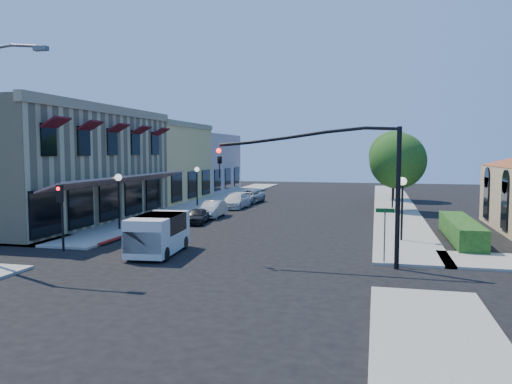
% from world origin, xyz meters
% --- Properties ---
extents(ground, '(120.00, 120.00, 0.00)m').
position_xyz_m(ground, '(0.00, 0.00, 0.00)').
color(ground, black).
rests_on(ground, ground).
extents(sidewalk_left, '(3.50, 50.00, 0.12)m').
position_xyz_m(sidewalk_left, '(-8.75, 27.00, 0.06)').
color(sidewalk_left, gray).
rests_on(sidewalk_left, ground).
extents(sidewalk_right, '(3.50, 50.00, 0.12)m').
position_xyz_m(sidewalk_right, '(8.75, 27.00, 0.06)').
color(sidewalk_right, gray).
rests_on(sidewalk_right, ground).
extents(curb_red_strip, '(0.25, 10.00, 0.06)m').
position_xyz_m(curb_red_strip, '(-6.90, 8.00, 0.00)').
color(curb_red_strip, maroon).
rests_on(curb_red_strip, ground).
extents(corner_brick_building, '(11.77, 18.20, 8.10)m').
position_xyz_m(corner_brick_building, '(-15.45, 11.00, 4.01)').
color(corner_brick_building, tan).
rests_on(corner_brick_building, ground).
extents(yellow_stucco_building, '(10.00, 12.00, 7.60)m').
position_xyz_m(yellow_stucco_building, '(-15.50, 26.00, 3.80)').
color(yellow_stucco_building, '#D5B460').
rests_on(yellow_stucco_building, ground).
extents(pink_stucco_building, '(10.00, 12.00, 7.00)m').
position_xyz_m(pink_stucco_building, '(-15.50, 38.00, 3.50)').
color(pink_stucco_building, tan).
rests_on(pink_stucco_building, ground).
extents(hedge, '(1.40, 8.00, 1.10)m').
position_xyz_m(hedge, '(11.70, 9.00, 0.00)').
color(hedge, '#194313').
rests_on(hedge, ground).
extents(street_tree_a, '(4.56, 4.56, 6.48)m').
position_xyz_m(street_tree_a, '(8.80, 22.00, 4.19)').
color(street_tree_a, '#372016').
rests_on(street_tree_a, ground).
extents(street_tree_b, '(4.94, 4.94, 7.02)m').
position_xyz_m(street_tree_b, '(8.80, 32.00, 4.54)').
color(street_tree_b, '#372016').
rests_on(street_tree_b, ground).
extents(signal_mast_arm, '(8.01, 0.39, 6.00)m').
position_xyz_m(signal_mast_arm, '(5.86, 1.50, 4.09)').
color(signal_mast_arm, black).
rests_on(signal_mast_arm, ground).
extents(secondary_signal, '(0.28, 0.42, 3.32)m').
position_xyz_m(secondary_signal, '(-8.00, 1.41, 2.32)').
color(secondary_signal, black).
rests_on(secondary_signal, ground).
extents(street_name_sign, '(0.80, 0.06, 2.50)m').
position_xyz_m(street_name_sign, '(7.50, 2.20, 1.70)').
color(street_name_sign, '#595B5E').
rests_on(street_name_sign, ground).
extents(lamppost_left_near, '(0.44, 0.44, 3.57)m').
position_xyz_m(lamppost_left_near, '(-8.50, 8.00, 2.74)').
color(lamppost_left_near, black).
rests_on(lamppost_left_near, ground).
extents(lamppost_left_far, '(0.44, 0.44, 3.57)m').
position_xyz_m(lamppost_left_far, '(-8.50, 22.00, 2.74)').
color(lamppost_left_far, black).
rests_on(lamppost_left_far, ground).
extents(lamppost_right_near, '(0.44, 0.44, 3.57)m').
position_xyz_m(lamppost_right_near, '(8.50, 8.00, 2.74)').
color(lamppost_right_near, black).
rests_on(lamppost_right_near, ground).
extents(lamppost_right_far, '(0.44, 0.44, 3.57)m').
position_xyz_m(lamppost_right_far, '(8.50, 24.00, 2.74)').
color(lamppost_right_far, black).
rests_on(lamppost_right_far, ground).
extents(white_van, '(2.19, 4.42, 1.90)m').
position_xyz_m(white_van, '(-3.09, 1.95, 1.10)').
color(white_van, silver).
rests_on(white_van, ground).
extents(parked_car_a, '(1.64, 3.27, 1.07)m').
position_xyz_m(parked_car_a, '(-4.80, 12.00, 0.53)').
color(parked_car_a, black).
rests_on(parked_car_a, ground).
extents(parked_car_b, '(1.36, 3.80, 1.25)m').
position_xyz_m(parked_car_b, '(-4.80, 15.31, 0.62)').
color(parked_car_b, '#B8BCBE').
rests_on(parked_car_b, ground).
extents(parked_car_c, '(2.05, 4.55, 1.30)m').
position_xyz_m(parked_car_c, '(-4.80, 21.63, 0.65)').
color(parked_car_c, silver).
rests_on(parked_car_c, ground).
extents(parked_car_d, '(2.63, 4.84, 1.29)m').
position_xyz_m(parked_car_d, '(-4.80, 26.00, 0.64)').
color(parked_car_d, '#ABAEB0').
rests_on(parked_car_d, ground).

